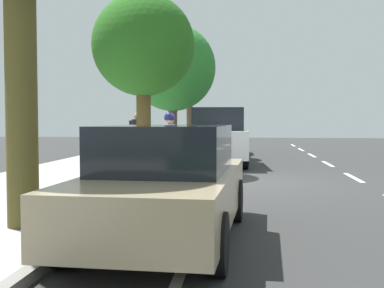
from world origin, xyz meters
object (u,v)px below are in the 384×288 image
object	(u,v)px
parked_suv_white_second	(217,136)
street_tree_near_cyclist	(189,77)
street_tree_far_end	(143,46)
pedestrian_on_phone	(137,132)
parked_sedan_tan_mid	(166,184)
cyclist_with_backpack	(168,140)
bicycle_at_curb	(175,170)
street_tree_mid_block	(173,68)
parked_sedan_grey_nearest	(222,137)

from	to	relation	value
parked_suv_white_second	street_tree_near_cyclist	size ratio (longest dim) A/B	1.00
street_tree_far_end	pedestrian_on_phone	size ratio (longest dim) A/B	3.05
parked_sedan_tan_mid	pedestrian_on_phone	xyz separation A→B (m)	(3.20, -12.72, 0.35)
street_tree_near_cyclist	pedestrian_on_phone	size ratio (longest dim) A/B	2.80
cyclist_with_backpack	parked_sedan_tan_mid	bearing A→B (deg)	98.54
parked_sedan_tan_mid	cyclist_with_backpack	xyz separation A→B (m)	(0.86, -5.74, 0.34)
bicycle_at_curb	pedestrian_on_phone	bearing A→B (deg)	-70.97
bicycle_at_curb	street_tree_mid_block	xyz separation A→B (m)	(1.36, -9.00, 3.38)
cyclist_with_backpack	street_tree_far_end	size ratio (longest dim) A/B	0.34
parked_sedan_tan_mid	street_tree_mid_block	bearing A→B (deg)	-82.02
parked_sedan_grey_nearest	street_tree_near_cyclist	size ratio (longest dim) A/B	0.92
parked_suv_white_second	street_tree_mid_block	bearing A→B (deg)	-58.71
street_tree_far_end	cyclist_with_backpack	bearing A→B (deg)	114.52
parked_suv_white_second	street_tree_mid_block	xyz separation A→B (m)	(2.08, -3.43, 2.74)
parked_sedan_grey_nearest	parked_suv_white_second	distance (m)	5.99
street_tree_near_cyclist	parked_sedan_grey_nearest	bearing A→B (deg)	117.10
street_tree_mid_block	street_tree_far_end	world-z (taller)	street_tree_mid_block
street_tree_near_cyclist	parked_sedan_tan_mid	bearing A→B (deg)	95.52
parked_sedan_grey_nearest	street_tree_far_end	bearing A→B (deg)	77.06
parked_suv_white_second	bicycle_at_curb	bearing A→B (deg)	82.66
parked_sedan_grey_nearest	parked_suv_white_second	bearing A→B (deg)	90.99
street_tree_far_end	bicycle_at_curb	bearing A→B (deg)	114.82
parked_sedan_tan_mid	parked_suv_white_second	bearing A→B (deg)	-90.42
parked_suv_white_second	cyclist_with_backpack	distance (m)	5.21
street_tree_mid_block	street_tree_far_end	distance (m)	6.05
parked_suv_white_second	street_tree_far_end	size ratio (longest dim) A/B	0.92
pedestrian_on_phone	street_tree_mid_block	bearing A→B (deg)	-127.12
parked_sedan_tan_mid	parked_sedan_grey_nearest	bearing A→B (deg)	-89.92
street_tree_mid_block	street_tree_far_end	size ratio (longest dim) A/B	1.05
parked_sedan_grey_nearest	pedestrian_on_phone	bearing A→B (deg)	52.52
street_tree_mid_block	bicycle_at_curb	bearing A→B (deg)	98.62
street_tree_near_cyclist	parked_suv_white_second	bearing A→B (deg)	101.93
bicycle_at_curb	street_tree_mid_block	size ratio (longest dim) A/B	0.32
street_tree_far_end	pedestrian_on_phone	distance (m)	5.35
parked_suv_white_second	parked_sedan_tan_mid	distance (m)	10.88
parked_sedan_tan_mid	street_tree_mid_block	distance (m)	14.75
parked_sedan_tan_mid	pedestrian_on_phone	size ratio (longest dim) A/B	2.61
parked_suv_white_second	bicycle_at_curb	world-z (taller)	parked_suv_white_second
cyclist_with_backpack	street_tree_mid_block	bearing A→B (deg)	-82.40
street_tree_mid_block	pedestrian_on_phone	xyz separation A→B (m)	(1.20, 1.58, -2.66)
street_tree_near_cyclist	street_tree_mid_block	size ratio (longest dim) A/B	0.88
bicycle_at_curb	street_tree_far_end	bearing A→B (deg)	-65.18
parked_sedan_grey_nearest	parked_sedan_tan_mid	bearing A→B (deg)	90.08
cyclist_with_backpack	bicycle_at_curb	bearing A→B (deg)	116.47
parked_sedan_grey_nearest	street_tree_far_end	distance (m)	9.34
pedestrian_on_phone	parked_suv_white_second	bearing A→B (deg)	150.60
parked_sedan_tan_mid	bicycle_at_curb	distance (m)	5.35
street_tree_mid_block	pedestrian_on_phone	bearing A→B (deg)	52.88
bicycle_at_curb	pedestrian_on_phone	xyz separation A→B (m)	(2.56, -7.42, 0.73)
bicycle_at_curb	street_tree_near_cyclist	xyz separation A→B (m)	(1.36, -15.43, 3.57)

